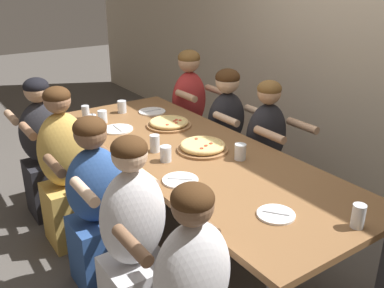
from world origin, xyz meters
The scene contains 24 objects.
ground_plane centered at (0.00, 0.00, 0.00)m, with size 18.00×18.00×0.00m, color #514C47.
restaurant_back_panel centered at (0.00, 1.66, 1.60)m, with size 10.00×0.06×3.20m, color beige.
dining_table centered at (0.00, 0.00, 0.70)m, with size 2.65×0.99×0.76m.
pizza_board_main centered at (-0.51, 0.13, 0.79)m, with size 0.36×0.36×0.05m.
pizza_board_second centered at (0.04, 0.06, 0.79)m, with size 0.35×0.35×0.05m.
empty_plate_a centered at (-0.67, -0.24, 0.77)m, with size 0.24×0.24×0.02m.
empty_plate_b centered at (-0.91, 0.20, 0.77)m, with size 0.23×0.23×0.02m.
empty_plate_c centered at (0.34, -0.32, 0.77)m, with size 0.21×0.21×0.02m.
empty_plate_d centered at (0.93, -0.13, 0.77)m, with size 0.20×0.20×0.02m.
cocktail_glass_blue centered at (-0.86, -0.37, 0.81)m, with size 0.07×0.07×0.12m.
drinking_glass_a centered at (0.30, 0.18, 0.81)m, with size 0.08×0.08×0.11m.
drinking_glass_b centered at (-1.05, -0.02, 0.81)m, with size 0.08×0.08×0.11m.
drinking_glass_c centered at (0.04, -0.24, 0.81)m, with size 0.07×0.07×0.10m.
drinking_glass_d centered at (-1.08, -0.34, 0.81)m, with size 0.06×0.06×0.11m.
drinking_glass_e centered at (-0.90, -0.26, 0.81)m, with size 0.08×0.08×0.10m.
drinking_glass_f centered at (1.23, 0.12, 0.82)m, with size 0.07×0.07×0.12m.
drinking_glass_g centered at (-0.13, -0.22, 0.82)m, with size 0.07×0.07×0.12m.
diner_near_midright centered at (0.50, -0.71, 0.54)m, with size 0.51×0.40×1.19m.
diner_near_midleft centered at (-0.57, -0.71, 0.55)m, with size 0.51×0.40×1.20m.
diner_near_left centered at (-1.07, -0.71, 0.53)m, with size 0.51×0.40×1.17m.
diner_near_center centered at (0.00, -0.71, 0.53)m, with size 0.51×0.40×1.15m.
diner_far_left centered at (-1.08, 0.71, 0.58)m, with size 0.51×0.40×1.23m.
diner_far_center centered at (-0.01, 0.71, 0.53)m, with size 0.51×0.40×1.16m.
diner_far_midleft centered at (-0.50, 0.71, 0.54)m, with size 0.51×0.40×1.16m.
Camera 1 is at (2.23, -1.54, 1.92)m, focal length 40.00 mm.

